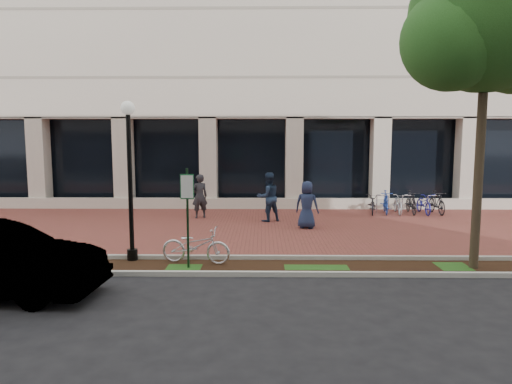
{
  "coord_description": "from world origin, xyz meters",
  "views": [
    {
      "loc": [
        0.52,
        -16.45,
        3.22
      ],
      "look_at": [
        0.3,
        -0.8,
        1.4
      ],
      "focal_mm": 32.0,
      "sensor_mm": 36.0,
      "label": 1
    }
  ],
  "objects_px": {
    "lamppost": "(130,172)",
    "street_tree": "(489,25)",
    "locked_bicycle": "(196,245)",
    "pedestrian_left": "(200,196)",
    "parking_sign": "(187,205)",
    "pedestrian_mid": "(268,197)",
    "bollard": "(478,212)",
    "bike_rack_cluster": "(404,203)",
    "pedestrian_right": "(307,205)"
  },
  "relations": [
    {
      "from": "locked_bicycle",
      "to": "pedestrian_right",
      "type": "relative_size",
      "value": 1.05
    },
    {
      "from": "lamppost",
      "to": "parking_sign",
      "type": "bearing_deg",
      "value": -24.5
    },
    {
      "from": "lamppost",
      "to": "street_tree",
      "type": "xyz_separation_m",
      "value": [
        8.83,
        -0.59,
        3.53
      ]
    },
    {
      "from": "parking_sign",
      "to": "bike_rack_cluster",
      "type": "bearing_deg",
      "value": 50.14
    },
    {
      "from": "locked_bicycle",
      "to": "bike_rack_cluster",
      "type": "xyz_separation_m",
      "value": [
        7.87,
        8.06,
        -0.0
      ]
    },
    {
      "from": "pedestrian_left",
      "to": "parking_sign",
      "type": "bearing_deg",
      "value": 72.49
    },
    {
      "from": "lamppost",
      "to": "locked_bicycle",
      "type": "height_order",
      "value": "lamppost"
    },
    {
      "from": "parking_sign",
      "to": "pedestrian_left",
      "type": "bearing_deg",
      "value": 98.93
    },
    {
      "from": "parking_sign",
      "to": "locked_bicycle",
      "type": "xyz_separation_m",
      "value": [
        0.13,
        0.44,
        -1.11
      ]
    },
    {
      "from": "pedestrian_mid",
      "to": "pedestrian_right",
      "type": "distance_m",
      "value": 1.97
    },
    {
      "from": "locked_bicycle",
      "to": "pedestrian_left",
      "type": "distance_m",
      "value": 6.93
    },
    {
      "from": "locked_bicycle",
      "to": "bollard",
      "type": "bearing_deg",
      "value": -50.6
    },
    {
      "from": "lamppost",
      "to": "pedestrian_mid",
      "type": "xyz_separation_m",
      "value": [
        3.7,
        5.85,
        -1.41
      ]
    },
    {
      "from": "pedestrian_mid",
      "to": "bike_rack_cluster",
      "type": "bearing_deg",
      "value": 172.92
    },
    {
      "from": "pedestrian_right",
      "to": "pedestrian_mid",
      "type": "bearing_deg",
      "value": -27.23
    },
    {
      "from": "street_tree",
      "to": "pedestrian_right",
      "type": "distance_m",
      "value": 8.06
    },
    {
      "from": "locked_bicycle",
      "to": "bollard",
      "type": "xyz_separation_m",
      "value": [
        9.89,
        5.64,
        -0.01
      ]
    },
    {
      "from": "lamppost",
      "to": "pedestrian_left",
      "type": "bearing_deg",
      "value": 82.1
    },
    {
      "from": "parking_sign",
      "to": "street_tree",
      "type": "height_order",
      "value": "street_tree"
    },
    {
      "from": "street_tree",
      "to": "locked_bicycle",
      "type": "relative_size",
      "value": 4.37
    },
    {
      "from": "pedestrian_mid",
      "to": "locked_bicycle",
      "type": "bearing_deg",
      "value": 47.44
    },
    {
      "from": "parking_sign",
      "to": "pedestrian_right",
      "type": "height_order",
      "value": "parking_sign"
    },
    {
      "from": "pedestrian_left",
      "to": "pedestrian_mid",
      "type": "xyz_separation_m",
      "value": [
        2.79,
        -0.71,
        0.06
      ]
    },
    {
      "from": "locked_bicycle",
      "to": "pedestrian_left",
      "type": "relative_size",
      "value": 1.01
    },
    {
      "from": "pedestrian_left",
      "to": "pedestrian_right",
      "type": "height_order",
      "value": "pedestrian_left"
    },
    {
      "from": "pedestrian_right",
      "to": "bollard",
      "type": "height_order",
      "value": "pedestrian_right"
    },
    {
      "from": "pedestrian_left",
      "to": "bike_rack_cluster",
      "type": "bearing_deg",
      "value": 164.75
    },
    {
      "from": "street_tree",
      "to": "parking_sign",
      "type": "bearing_deg",
      "value": -178.85
    },
    {
      "from": "pedestrian_left",
      "to": "bike_rack_cluster",
      "type": "relative_size",
      "value": 0.52
    },
    {
      "from": "parking_sign",
      "to": "bollard",
      "type": "bearing_deg",
      "value": 34.65
    },
    {
      "from": "locked_bicycle",
      "to": "pedestrian_mid",
      "type": "relative_size",
      "value": 0.94
    },
    {
      "from": "pedestrian_left",
      "to": "pedestrian_mid",
      "type": "distance_m",
      "value": 2.88
    },
    {
      "from": "lamppost",
      "to": "pedestrian_left",
      "type": "xyz_separation_m",
      "value": [
        0.91,
        6.57,
        -1.47
      ]
    },
    {
      "from": "street_tree",
      "to": "bollard",
      "type": "bearing_deg",
      "value": 64.7
    },
    {
      "from": "bollard",
      "to": "lamppost",
      "type": "bearing_deg",
      "value": -155.34
    },
    {
      "from": "lamppost",
      "to": "pedestrian_mid",
      "type": "relative_size",
      "value": 2.17
    },
    {
      "from": "pedestrian_right",
      "to": "bollard",
      "type": "relative_size",
      "value": 1.86
    },
    {
      "from": "parking_sign",
      "to": "lamppost",
      "type": "bearing_deg",
      "value": 158.89
    },
    {
      "from": "pedestrian_mid",
      "to": "bollard",
      "type": "bearing_deg",
      "value": 151.39
    },
    {
      "from": "pedestrian_right",
      "to": "lamppost",
      "type": "bearing_deg",
      "value": 59.35
    },
    {
      "from": "parking_sign",
      "to": "street_tree",
      "type": "xyz_separation_m",
      "value": [
        7.21,
        0.15,
        4.31
      ]
    },
    {
      "from": "parking_sign",
      "to": "street_tree",
      "type": "bearing_deg",
      "value": 4.54
    },
    {
      "from": "pedestrian_right",
      "to": "bike_rack_cluster",
      "type": "distance_m",
      "value": 5.62
    },
    {
      "from": "pedestrian_mid",
      "to": "bollard",
      "type": "distance_m",
      "value": 7.97
    },
    {
      "from": "parking_sign",
      "to": "lamppost",
      "type": "xyz_separation_m",
      "value": [
        -1.62,
        0.74,
        0.78
      ]
    },
    {
      "from": "lamppost",
      "to": "pedestrian_mid",
      "type": "height_order",
      "value": "lamppost"
    },
    {
      "from": "lamppost",
      "to": "bollard",
      "type": "relative_size",
      "value": 4.53
    },
    {
      "from": "lamppost",
      "to": "locked_bicycle",
      "type": "bearing_deg",
      "value": -9.58
    },
    {
      "from": "bike_rack_cluster",
      "to": "pedestrian_right",
      "type": "bearing_deg",
      "value": -137.23
    },
    {
      "from": "street_tree",
      "to": "pedestrian_right",
      "type": "height_order",
      "value": "street_tree"
    }
  ]
}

